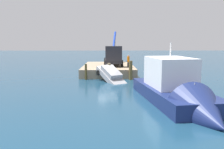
% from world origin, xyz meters
% --- Properties ---
extents(ground, '(200.00, 200.00, 0.00)m').
position_xyz_m(ground, '(0.00, 0.00, 0.00)').
color(ground, navy).
extents(dock, '(12.48, 7.46, 1.18)m').
position_xyz_m(dock, '(-6.59, 0.00, 0.59)').
color(dock, gray).
rests_on(dock, ground).
extents(crane_truck, '(10.27, 2.77, 5.32)m').
position_xyz_m(crane_truck, '(-5.32, 0.71, 2.58)').
color(crane_truck, black).
rests_on(crane_truck, dock).
extents(dock_worker, '(0.34, 0.34, 1.74)m').
position_xyz_m(dock_worker, '(-3.30, 2.77, 2.06)').
color(dock_worker, '#292929').
rests_on(dock_worker, dock).
extents(salvaged_car, '(4.73, 3.84, 2.68)m').
position_xyz_m(salvaged_car, '(1.34, 0.39, 0.73)').
color(salvaged_car, '#99999E').
rests_on(salvaged_car, ground).
extents(moored_yacht, '(12.59, 5.42, 6.33)m').
position_xyz_m(moored_yacht, '(12.18, 5.39, 0.64)').
color(moored_yacht, navy).
rests_on(moored_yacht, ground).
extents(piling_near, '(0.28, 0.28, 1.99)m').
position_xyz_m(piling_near, '(0.05, -2.76, 0.99)').
color(piling_near, '#4D4120').
rests_on(piling_near, ground).
extents(piling_mid, '(0.41, 0.41, 2.09)m').
position_xyz_m(piling_mid, '(0.24, 0.11, 1.04)').
color(piling_mid, '#4D4532').
rests_on(piling_mid, ground).
extents(piling_far, '(0.43, 0.43, 2.37)m').
position_xyz_m(piling_far, '(0.05, 2.79, 1.19)').
color(piling_far, brown).
rests_on(piling_far, ground).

